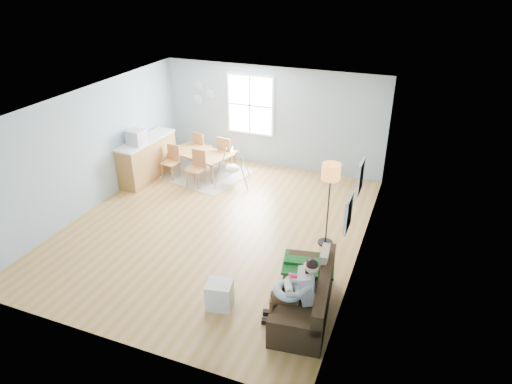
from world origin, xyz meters
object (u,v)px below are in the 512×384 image
at_px(storage_cube, 219,295).
at_px(counter, 148,158).
at_px(monitor, 136,137).
at_px(chair_sw, 172,159).
at_px(sofa, 307,298).
at_px(father, 297,289).
at_px(dining_table, 200,163).
at_px(chair_ne, 226,151).
at_px(toddler, 305,273).
at_px(chair_se, 197,166).
at_px(baby_swing, 232,168).
at_px(floor_lamp, 331,179).
at_px(chair_nw, 201,145).

height_order(storage_cube, counter, counter).
bearing_deg(monitor, chair_sw, 48.55).
bearing_deg(sofa, chair_sw, 141.52).
relative_size(father, dining_table, 0.74).
height_order(chair_ne, counter, counter).
xyz_separation_m(sofa, toddler, (-0.09, 0.17, 0.37)).
distance_m(toddler, monitor, 5.91).
xyz_separation_m(chair_se, monitor, (-1.38, -0.45, 0.72)).
height_order(chair_sw, chair_ne, chair_ne).
xyz_separation_m(sofa, chair_sw, (-4.66, 3.70, 0.21)).
xyz_separation_m(chair_ne, counter, (-1.65, -1.22, 0.01)).
bearing_deg(storage_cube, chair_sw, 128.81).
xyz_separation_m(storage_cube, chair_se, (-2.46, 3.91, 0.28)).
bearing_deg(toddler, baby_swing, 128.12).
relative_size(floor_lamp, monitor, 4.26).
bearing_deg(sofa, storage_cube, -164.13).
bearing_deg(storage_cube, chair_nw, 120.08).
distance_m(sofa, chair_se, 5.20).
bearing_deg(dining_table, chair_ne, 56.58).
xyz_separation_m(sofa, monitor, (-5.21, 3.08, 0.97)).
bearing_deg(chair_nw, chair_ne, -12.64).
height_order(storage_cube, chair_se, chair_se).
relative_size(chair_ne, counter, 0.48).
xyz_separation_m(toddler, chair_nw, (-4.31, 4.68, -0.14)).
bearing_deg(floor_lamp, chair_se, 158.14).
bearing_deg(toddler, chair_sw, 142.25).
distance_m(chair_nw, baby_swing, 1.60).
bearing_deg(storage_cube, toddler, 23.56).
xyz_separation_m(storage_cube, dining_table, (-2.74, 4.57, 0.06)).
bearing_deg(counter, sofa, -33.43).
xyz_separation_m(chair_se, counter, (-1.38, -0.09, 0.02)).
bearing_deg(sofa, chair_nw, 132.23).
relative_size(father, floor_lamp, 0.69).
bearing_deg(dining_table, baby_swing, 3.69).
height_order(chair_ne, monitor, monitor).
xyz_separation_m(toddler, counter, (-5.11, 3.27, -0.10)).
xyz_separation_m(chair_se, chair_ne, (0.27, 1.13, 0.01)).
height_order(floor_lamp, baby_swing, floor_lamp).
bearing_deg(chair_sw, counter, -154.22).
relative_size(sofa, toddler, 2.71).
bearing_deg(floor_lamp, father, -87.68).
height_order(dining_table, chair_sw, chair_sw).
bearing_deg(baby_swing, chair_nw, 146.35).
bearing_deg(chair_se, father, -45.53).
relative_size(dining_table, chair_nw, 1.85).
relative_size(chair_se, chair_nw, 1.03).
relative_size(father, baby_swing, 1.08).
distance_m(sofa, floor_lamp, 2.38).
bearing_deg(chair_sw, dining_table, 41.16).
bearing_deg(chair_se, dining_table, 113.12).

